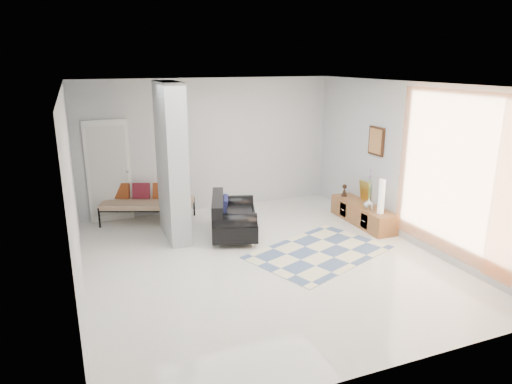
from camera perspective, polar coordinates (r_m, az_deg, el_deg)
name	(u,v)px	position (r m, az deg, el deg)	size (l,w,h in m)	color
floor	(263,260)	(7.51, 0.88, -8.54)	(6.00, 6.00, 0.00)	silver
ceiling	(264,84)	(6.84, 0.98, 13.31)	(6.00, 6.00, 0.00)	white
wall_back	(210,145)	(9.82, -5.82, 5.84)	(6.00, 6.00, 0.00)	silver
wall_front	(383,248)	(4.56, 15.62, -6.81)	(6.00, 6.00, 0.00)	silver
wall_left	(73,196)	(6.54, -21.92, -0.44)	(6.00, 6.00, 0.00)	silver
wall_right	(408,163)	(8.46, 18.43, 3.45)	(6.00, 6.00, 0.00)	silver
partition_column	(172,162)	(8.24, -10.50, 3.68)	(0.35, 1.20, 2.80)	#A2A7A9
hallway_door	(109,171)	(9.52, -17.93, 2.47)	(0.85, 0.06, 2.04)	white
curtain	(454,175)	(7.58, 23.50, 1.92)	(2.55, 2.55, 0.00)	#F68340
wall_art	(376,141)	(9.09, 14.82, 6.17)	(0.04, 0.45, 0.55)	#341B0E
media_console	(363,214)	(9.33, 13.19, -2.65)	(0.45, 1.68, 0.80)	brown
loveseat	(231,217)	(8.39, -3.11, -3.18)	(1.16, 1.53, 0.76)	silver
daybed	(147,201)	(9.42, -13.49, -1.14)	(1.93, 1.34, 0.77)	black
area_rug	(319,252)	(7.87, 7.90, -7.46)	(2.27, 1.52, 0.01)	beige
cylinder_lamp	(381,197)	(8.72, 15.42, -0.55)	(0.12, 0.12, 0.64)	beige
bronze_figurine	(344,190)	(9.70, 10.98, 0.20)	(0.13, 0.13, 0.25)	black
vase	(369,203)	(9.02, 13.89, -1.39)	(0.18, 0.18, 0.19)	silver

